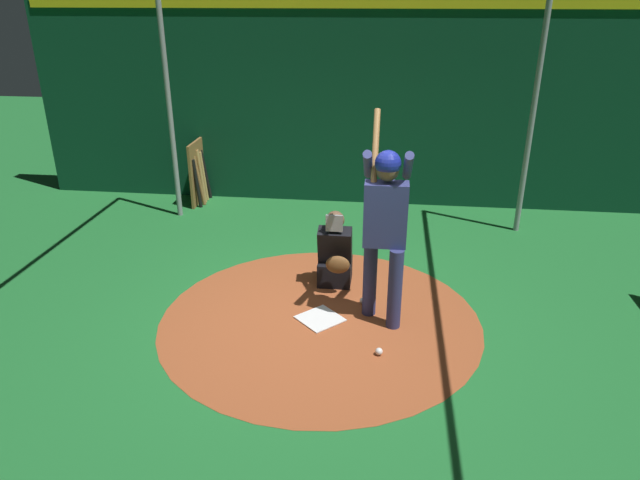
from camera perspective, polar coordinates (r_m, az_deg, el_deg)
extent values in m
plane|color=#1E6B2D|center=(6.32, 0.00, -7.92)|extent=(26.45, 26.45, 0.00)
cylinder|color=#9E4C28|center=(6.32, 0.00, -7.90)|extent=(3.49, 3.49, 0.01)
cube|color=white|center=(6.32, 0.00, -7.83)|extent=(0.59, 0.59, 0.01)
cylinder|color=navy|center=(6.03, 7.47, -4.90)|extent=(0.15, 0.15, 0.90)
cylinder|color=navy|center=(6.24, 4.99, -3.74)|extent=(0.15, 0.15, 0.90)
cube|color=navy|center=(5.81, 6.54, 2.54)|extent=(0.22, 0.44, 0.67)
cylinder|color=navy|center=(5.76, 8.76, 7.31)|extent=(0.54, 0.09, 0.42)
cylinder|color=navy|center=(5.76, 4.80, 7.50)|extent=(0.54, 0.09, 0.42)
sphere|color=brown|center=(5.66, 6.76, 6.97)|extent=(0.23, 0.23, 0.23)
sphere|color=navy|center=(5.65, 6.79, 7.59)|extent=(0.26, 0.26, 0.26)
cylinder|color=olive|center=(5.84, 5.55, 9.02)|extent=(0.54, 0.06, 0.73)
cube|color=black|center=(7.03, 1.50, -3.13)|extent=(0.40, 0.40, 0.29)
cube|color=black|center=(6.84, 1.50, -0.53)|extent=(0.31, 0.40, 0.48)
sphere|color=brown|center=(6.69, 1.52, 1.99)|extent=(0.22, 0.22, 0.22)
cube|color=gray|center=(6.60, 1.43, 1.68)|extent=(0.03, 0.20, 0.20)
ellipsoid|color=brown|center=(6.63, 1.77, -2.48)|extent=(0.12, 0.28, 0.22)
cube|color=#0C3D26|center=(9.49, 2.98, 13.52)|extent=(0.20, 10.45, 3.32)
cube|color=yellow|center=(9.24, 3.14, 22.67)|extent=(0.03, 10.25, 0.20)
cylinder|color=gray|center=(9.04, -14.76, 12.40)|extent=(0.08, 0.08, 3.35)
cylinder|color=gray|center=(8.65, 20.37, 11.25)|extent=(0.08, 0.08, 3.35)
cube|color=olive|center=(10.00, -11.82, 6.89)|extent=(1.06, 0.04, 1.05)
cylinder|color=tan|center=(10.40, -10.72, 7.01)|extent=(0.06, 0.15, 0.84)
cylinder|color=tan|center=(10.30, -10.91, 6.73)|extent=(0.06, 0.15, 0.81)
cylinder|color=black|center=(10.17, -11.13, 6.83)|extent=(0.06, 0.21, 0.91)
cylinder|color=black|center=(10.07, -11.32, 6.45)|extent=(0.06, 0.17, 0.85)
cylinder|color=tan|center=(9.96, -11.53, 6.23)|extent=(0.06, 0.13, 0.84)
cylinder|color=tan|center=(9.85, -11.75, 6.21)|extent=(0.06, 0.13, 0.91)
cylinder|color=olive|center=(9.75, -11.95, 5.79)|extent=(0.06, 0.18, 0.83)
cylinder|color=black|center=(9.64, -12.16, 5.51)|extent=(0.06, 0.13, 0.81)
sphere|color=white|center=(6.61, 4.30, -6.04)|extent=(0.07, 0.07, 0.07)
sphere|color=white|center=(5.77, 5.90, -10.99)|extent=(0.07, 0.07, 0.07)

